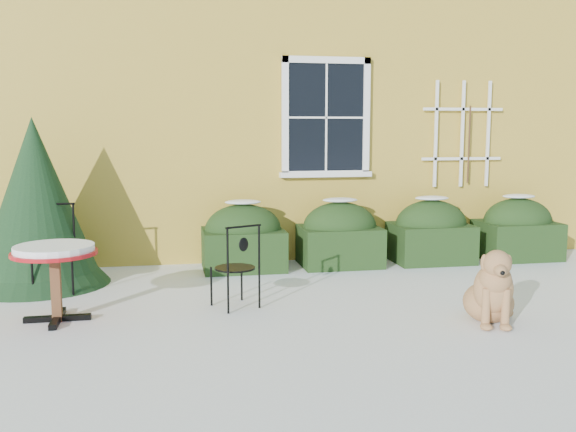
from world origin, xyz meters
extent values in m
plane|color=white|center=(0.00, 0.00, 0.00)|extent=(80.00, 80.00, 0.00)
cube|color=gold|center=(0.00, 7.00, 3.00)|extent=(12.00, 8.00, 6.00)
cube|color=black|center=(0.90, 2.96, 1.98)|extent=(1.05, 0.03, 1.45)
cube|color=white|center=(0.90, 2.95, 2.75)|extent=(1.23, 0.06, 0.09)
cube|color=white|center=(0.90, 2.95, 1.21)|extent=(1.23, 0.06, 0.09)
cube|color=white|center=(0.33, 2.95, 1.98)|extent=(0.09, 0.06, 1.63)
cube|color=white|center=(1.47, 2.95, 1.98)|extent=(0.09, 0.06, 1.63)
cube|color=white|center=(0.90, 2.94, 1.98)|extent=(0.02, 0.02, 1.45)
cube|color=white|center=(0.90, 2.94, 1.98)|extent=(1.05, 0.02, 0.02)
cube|color=white|center=(0.90, 2.95, 1.20)|extent=(1.29, 0.14, 0.07)
cube|color=white|center=(2.50, 2.94, 1.75)|extent=(0.04, 0.03, 1.50)
cube|color=white|center=(2.90, 2.94, 1.75)|extent=(0.04, 0.03, 1.50)
cube|color=white|center=(3.30, 2.94, 1.75)|extent=(0.04, 0.03, 1.50)
cube|color=white|center=(2.90, 2.94, 1.40)|extent=(1.20, 0.03, 0.04)
cube|color=white|center=(2.90, 2.94, 2.10)|extent=(1.20, 0.03, 0.04)
cylinder|color=#472D19|center=(3.00, 2.92, 1.60)|extent=(0.02, 0.02, 1.10)
cube|color=black|center=(-0.30, 2.55, 0.26)|extent=(1.05, 0.80, 0.52)
ellipsoid|color=black|center=(-0.30, 2.55, 0.52)|extent=(1.00, 0.72, 0.67)
ellipsoid|color=white|center=(-0.30, 2.55, 0.88)|extent=(0.47, 0.32, 0.06)
cube|color=black|center=(1.00, 2.55, 0.26)|extent=(1.05, 0.80, 0.52)
ellipsoid|color=black|center=(1.00, 2.55, 0.52)|extent=(1.00, 0.72, 0.67)
ellipsoid|color=white|center=(1.00, 2.55, 0.88)|extent=(0.47, 0.32, 0.06)
cube|color=black|center=(2.30, 2.55, 0.26)|extent=(1.05, 0.80, 0.52)
ellipsoid|color=black|center=(2.30, 2.55, 0.52)|extent=(1.00, 0.72, 0.67)
ellipsoid|color=white|center=(2.30, 2.55, 0.88)|extent=(0.47, 0.32, 0.06)
cube|color=black|center=(3.60, 2.55, 0.26)|extent=(1.05, 0.80, 0.52)
ellipsoid|color=black|center=(3.60, 2.55, 0.52)|extent=(1.00, 0.72, 0.67)
ellipsoid|color=white|center=(3.60, 2.55, 0.88)|extent=(0.47, 0.32, 0.06)
cone|color=black|center=(-2.76, 2.16, 0.47)|extent=(1.62, 1.62, 0.94)
cone|color=black|center=(-2.76, 2.16, 0.98)|extent=(1.45, 1.45, 1.96)
cube|color=black|center=(-2.32, 0.59, 0.03)|extent=(0.62, 0.07, 0.05)
cube|color=black|center=(-2.32, 0.59, 0.03)|extent=(0.07, 0.62, 0.05)
cube|color=brown|center=(-2.32, 0.59, 0.33)|extent=(0.09, 0.09, 0.66)
cylinder|color=#A80E14|center=(-2.32, 0.59, 0.66)|extent=(0.79, 0.79, 0.04)
cylinder|color=white|center=(-2.32, 0.59, 0.71)|extent=(0.74, 0.74, 0.06)
cylinder|color=black|center=(-0.50, 1.01, 0.20)|extent=(0.02, 0.02, 0.41)
cylinder|color=black|center=(-0.84, 0.87, 0.20)|extent=(0.02, 0.02, 0.41)
cylinder|color=black|center=(-0.36, 0.68, 0.20)|extent=(0.02, 0.02, 0.41)
cylinder|color=black|center=(-0.69, 0.53, 0.20)|extent=(0.02, 0.02, 0.41)
cylinder|color=black|center=(-0.60, 0.77, 0.41)|extent=(0.42, 0.42, 0.02)
cylinder|color=black|center=(-0.36, 0.68, 0.63)|extent=(0.02, 0.02, 0.45)
cylinder|color=black|center=(-0.69, 0.53, 0.63)|extent=(0.02, 0.02, 0.45)
cylinder|color=black|center=(-0.53, 0.60, 0.86)|extent=(0.37, 0.18, 0.02)
ellipsoid|color=black|center=(-0.53, 0.60, 0.68)|extent=(0.11, 0.07, 0.14)
cylinder|color=black|center=(-2.71, 1.50, 0.23)|extent=(0.02, 0.02, 0.46)
cylinder|color=black|center=(-2.30, 1.52, 0.23)|extent=(0.02, 0.02, 0.46)
cylinder|color=black|center=(-2.73, 1.91, 0.23)|extent=(0.02, 0.02, 0.46)
cylinder|color=black|center=(-2.32, 1.93, 0.23)|extent=(0.02, 0.02, 0.46)
cylinder|color=black|center=(-2.52, 1.71, 0.46)|extent=(0.47, 0.47, 0.02)
cylinder|color=black|center=(-2.73, 1.91, 0.72)|extent=(0.02, 0.02, 0.51)
cylinder|color=black|center=(-2.32, 1.93, 0.72)|extent=(0.02, 0.02, 0.51)
cylinder|color=black|center=(-2.53, 1.92, 0.98)|extent=(0.45, 0.05, 0.02)
ellipsoid|color=black|center=(-2.53, 1.92, 0.77)|extent=(0.12, 0.04, 0.16)
ellipsoid|color=#AF7C4E|center=(1.74, -0.14, 0.17)|extent=(0.60, 0.63, 0.38)
ellipsoid|color=#AF7C4E|center=(1.69, -0.31, 0.35)|extent=(0.44, 0.41, 0.48)
sphere|color=#AF7C4E|center=(1.68, -0.36, 0.45)|extent=(0.30, 0.30, 0.30)
cylinder|color=#AF7C4E|center=(1.57, -0.40, 0.19)|extent=(0.08, 0.08, 0.38)
cylinder|color=#AF7C4E|center=(1.74, -0.45, 0.19)|extent=(0.08, 0.08, 0.38)
ellipsoid|color=#AF7C4E|center=(1.56, -0.45, 0.03)|extent=(0.10, 0.14, 0.06)
ellipsoid|color=#AF7C4E|center=(1.73, -0.49, 0.03)|extent=(0.10, 0.14, 0.06)
cylinder|color=#AF7C4E|center=(1.68, -0.37, 0.50)|extent=(0.23, 0.26, 0.21)
sphere|color=#AF7C4E|center=(1.66, -0.41, 0.61)|extent=(0.25, 0.25, 0.25)
ellipsoid|color=#AF7C4E|center=(1.63, -0.52, 0.57)|extent=(0.17, 0.22, 0.11)
sphere|color=black|center=(1.61, -0.60, 0.57)|extent=(0.04, 0.04, 0.04)
ellipsoid|color=#AF7C4E|center=(1.57, -0.35, 0.61)|extent=(0.08, 0.10, 0.16)
ellipsoid|color=#AF7C4E|center=(1.78, -0.41, 0.61)|extent=(0.08, 0.10, 0.16)
cylinder|color=#AF7C4E|center=(1.94, 0.00, 0.05)|extent=(0.14, 0.31, 0.07)
camera|label=1|loc=(-1.26, -5.65, 1.82)|focal=40.00mm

